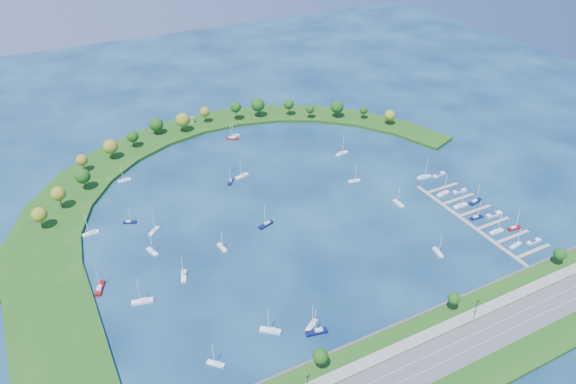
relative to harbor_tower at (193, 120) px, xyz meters
name	(u,v)px	position (x,y,z in m)	size (l,w,h in m)	color
ground	(284,205)	(11.38, -120.28, -4.39)	(700.00, 700.00, 0.00)	#071F43
south_shoreline	(430,360)	(11.41, -243.16, -3.39)	(420.00, 43.10, 11.60)	#1C4C14
breakwater	(177,183)	(-34.94, -71.56, -3.40)	(286.74, 247.64, 2.00)	#1C4C14
breakwater_trees	(203,130)	(-3.21, -30.82, 6.08)	(241.22, 88.58, 14.36)	#382314
harbor_tower	(193,120)	(0.00, 0.00, 0.00)	(2.60, 2.60, 4.66)	gray
dock_system	(478,219)	(96.68, -181.28, -4.03)	(24.28, 82.00, 1.60)	gray
moored_boat_0	(216,363)	(-62.63, -206.16, -3.52)	(6.47, 6.42, 10.46)	white
moored_boat_1	(266,224)	(-6.23, -133.44, -3.44)	(9.31, 5.25, 13.19)	#0A1043
moored_boat_2	(438,252)	(58.71, -193.27, -3.50)	(3.67, 8.00, 11.36)	white
moored_boat_3	(242,176)	(2.32, -82.02, -3.45)	(9.23, 4.68, 13.07)	white
moored_boat_4	(234,136)	(18.78, -30.55, -3.47)	(8.81, 4.53, 12.48)	white
moored_boat_5	(184,275)	(-57.44, -152.06, -3.47)	(4.94, 8.61, 12.21)	white
moored_boat_6	(317,331)	(-20.01, -210.30, -3.44)	(9.43, 4.27, 13.39)	#0A1043
moored_boat_7	(152,251)	(-65.54, -127.67, -3.49)	(4.65, 8.19, 11.61)	white
moored_boat_8	(222,247)	(-33.91, -140.52, -3.50)	(2.68, 7.69, 11.10)	white
moored_boat_9	(90,233)	(-89.60, -98.33, -3.46)	(8.64, 2.86, 12.52)	white
moored_boat_10	(399,203)	(68.09, -149.64, -3.50)	(2.31, 7.83, 11.47)	white
moored_boat_11	(311,325)	(-20.17, -206.15, -3.50)	(7.57, 5.94, 11.22)	white
moored_boat_12	(143,301)	(-78.73, -159.68, -3.43)	(9.64, 4.69, 13.66)	white
moored_boat_13	(271,330)	(-36.53, -200.84, -3.45)	(8.33, 7.54, 12.94)	white
moored_boat_14	(231,181)	(-6.04, -84.42, -3.50)	(6.13, 7.55, 11.29)	#0A1043
moored_boat_15	(232,138)	(16.63, -32.82, -3.47)	(7.96, 7.04, 12.25)	maroon
moored_boat_16	(100,288)	(-93.66, -142.54, -3.41)	(6.28, 10.02, 14.30)	maroon
moored_boat_17	(342,153)	(71.29, -85.70, -3.45)	(9.17, 3.77, 13.08)	white
moored_boat_18	(130,222)	(-69.32, -97.79, -3.53)	(7.14, 4.64, 10.23)	#0A1043
moored_boat_19	(124,180)	(-61.70, -53.56, -3.50)	(7.74, 2.39, 11.28)	white
moored_boat_20	(154,230)	(-60.01, -111.53, -3.49)	(7.36, 6.98, 11.65)	white
moored_boat_21	(354,180)	(59.58, -117.89, -3.51)	(7.57, 3.26, 10.78)	white
docked_boat_0	(516,245)	(96.92, -207.00, -3.51)	(7.72, 3.28, 11.00)	white
docked_boat_1	(534,241)	(107.36, -209.03, -3.78)	(8.18, 2.42, 1.66)	white
docked_boat_2	(497,231)	(96.90, -194.23, -3.48)	(8.21, 2.43, 12.02)	white
docked_boat_3	(514,228)	(107.41, -196.31, -3.50)	(7.82, 2.78, 11.27)	maroon
docked_boat_4	(477,217)	(96.91, -179.90, -3.50)	(7.74, 2.77, 11.15)	#0A1043
docked_boat_5	(494,214)	(107.34, -182.33, -3.68)	(9.54, 3.01, 1.93)	white
docked_boat_6	(460,205)	(96.89, -167.51, -3.46)	(8.62, 2.43, 12.66)	white
docked_boat_7	(475,201)	(107.39, -168.18, -3.45)	(9.12, 3.96, 12.97)	#0A1043
docked_boat_8	(443,193)	(96.89, -153.49, -3.45)	(9.00, 3.75, 12.83)	white
docked_boat_9	(460,191)	(107.36, -155.76, -3.75)	(8.69, 3.09, 1.74)	white
docked_boat_10	(424,177)	(99.29, -133.82, -3.45)	(8.96, 3.26, 12.89)	white
docked_boat_11	(439,175)	(109.25, -135.92, -3.71)	(9.36, 3.92, 1.85)	white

